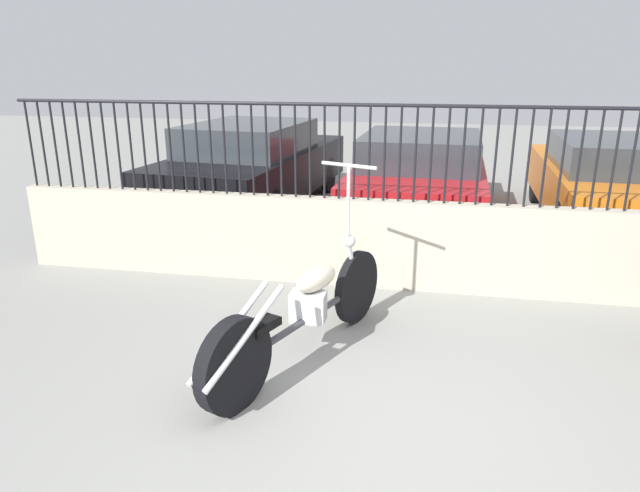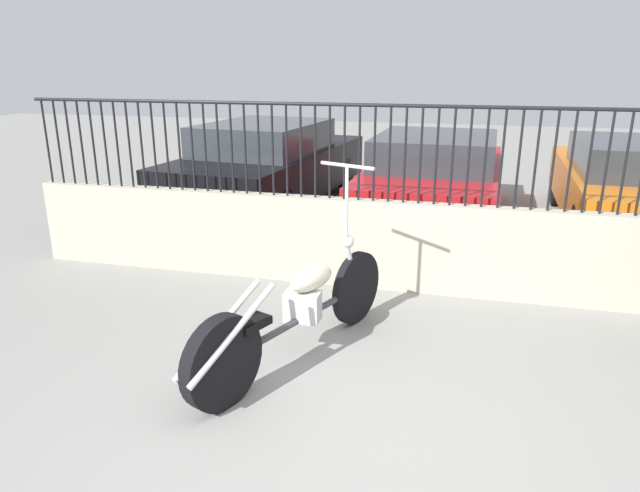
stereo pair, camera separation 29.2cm
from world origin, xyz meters
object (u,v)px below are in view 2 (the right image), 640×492
Objects in this scene: car_red at (435,177)px; car_black at (270,164)px; motorcycle_dark_grey at (289,317)px; car_orange at (635,186)px.

car_black is at bearing 87.33° from car_red.
car_black is (-1.85, 4.91, 0.30)m from motorcycle_dark_grey.
car_red is (0.83, 4.67, 0.26)m from motorcycle_dark_grey.
car_orange is at bearing -14.72° from motorcycle_dark_grey.
car_black reaches higher than car_orange.
car_black is at bearing 90.61° from car_orange.
car_orange is (5.40, -0.18, -0.04)m from car_black.
motorcycle_dark_grey is 5.26m from car_black.
motorcycle_dark_grey is 4.75m from car_red.
car_black is 1.06× the size of car_orange.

